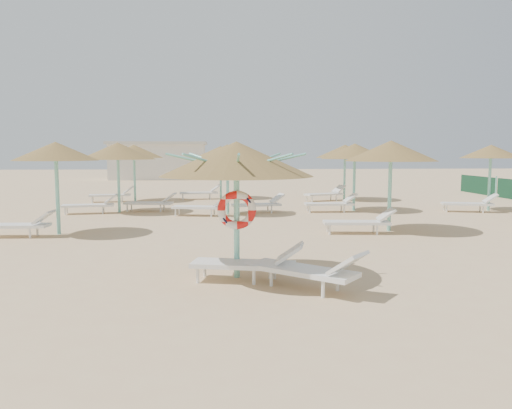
{
  "coord_description": "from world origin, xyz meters",
  "views": [
    {
      "loc": [
        -0.51,
        -9.3,
        2.35
      ],
      "look_at": [
        0.18,
        0.66,
        1.3
      ],
      "focal_mm": 35.0,
      "sensor_mm": 36.0,
      "label": 1
    }
  ],
  "objects": [
    {
      "name": "palapa_field",
      "position": [
        1.87,
        10.44,
        2.31
      ],
      "size": [
        19.24,
        13.53,
        2.73
      ],
      "color": "#7EDBC9",
      "rests_on": "ground"
    },
    {
      "name": "service_hut",
      "position": [
        -6.0,
        35.0,
        1.64
      ],
      "size": [
        8.4,
        4.4,
        3.25
      ],
      "color": "silver",
      "rests_on": "ground"
    },
    {
      "name": "lounger_main_b",
      "position": [
        0.95,
        -1.05,
        0.36
      ],
      "size": [
        2.01,
        1.83,
        0.76
      ],
      "rotation": [
        0.0,
        0.0,
        -0.7
      ],
      "color": "white",
      "rests_on": "ground"
    },
    {
      "name": "main_palapa",
      "position": [
        -0.24,
        -0.08,
        2.21
      ],
      "size": [
        2.84,
        2.84,
        2.55
      ],
      "color": "#7EDBC9",
      "rests_on": "ground"
    },
    {
      "name": "ground",
      "position": [
        0.0,
        0.0,
        0.0
      ],
      "size": [
        120.0,
        120.0,
        0.0
      ],
      "primitive_type": "plane",
      "color": "tan",
      "rests_on": "ground"
    },
    {
      "name": "lounger_main_a",
      "position": [
        0.01,
        -0.42,
        0.35
      ],
      "size": [
        2.1,
        1.04,
        0.73
      ],
      "rotation": [
        0.0,
        0.0,
        -0.22
      ],
      "color": "white",
      "rests_on": "ground"
    }
  ]
}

